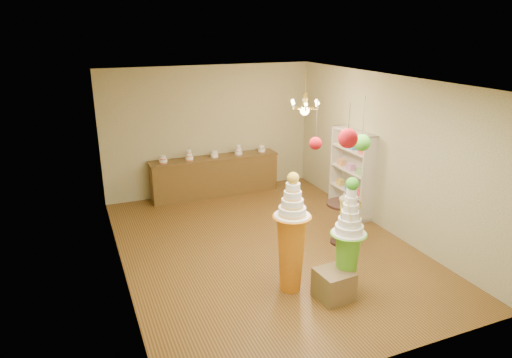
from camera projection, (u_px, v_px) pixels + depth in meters
name	position (u px, v px, depth m)	size (l,w,h in m)	color
floor	(265.00, 247.00, 8.33)	(6.50, 6.50, 0.00)	brown
ceiling	(266.00, 80.00, 7.37)	(6.50, 6.50, 0.00)	white
wall_back	(210.00, 130.00, 10.69)	(5.00, 0.04, 3.00)	tan
wall_front	(385.00, 250.00, 5.01)	(5.00, 0.04, 3.00)	tan
wall_left	(116.00, 188.00, 6.94)	(0.04, 6.50, 3.00)	tan
wall_right	(385.00, 154.00, 8.76)	(0.04, 6.50, 3.00)	tan
pedestal_green	(348.00, 249.00, 6.68)	(0.55, 0.55, 1.84)	#5DBB29
pedestal_orange	(291.00, 244.00, 6.77)	(0.69, 0.69, 1.88)	orange
burlap_riser	(334.00, 284.00, 6.72)	(0.49, 0.49, 0.44)	olive
sideboard	(215.00, 175.00, 10.77)	(3.04, 0.54, 1.16)	brown
shelving_unit	(352.00, 173.00, 9.59)	(0.33, 1.20, 1.80)	beige
round_table	(343.00, 217.00, 8.33)	(0.69, 0.69, 0.80)	black
vase	(344.00, 198.00, 8.21)	(0.18, 0.18, 0.19)	beige
pom_red_left	(348.00, 138.00, 5.38)	(0.24, 0.24, 0.54)	#3F382D
pom_green_mid	(362.00, 143.00, 5.95)	(0.22, 0.22, 0.72)	#3F382D
pom_red_right	(316.00, 143.00, 5.61)	(0.16, 0.16, 0.61)	#3F382D
chandelier	(305.00, 108.00, 8.93)	(0.68, 0.68, 0.85)	gold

